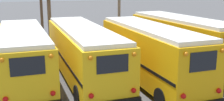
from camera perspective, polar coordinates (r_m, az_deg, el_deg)
ground_plane at (r=16.55m, az=0.46°, el=-5.78°), size 160.00×160.00×0.00m
school_bus_0 at (r=16.08m, az=-17.53°, el=-0.78°), size 2.75×9.45×3.05m
school_bus_1 at (r=16.43m, az=-6.02°, el=0.06°), size 2.87×10.91×3.04m
school_bus_2 at (r=15.74m, az=7.57°, el=-0.30°), size 2.58×9.55×3.22m
school_bus_3 at (r=18.87m, az=13.86°, el=1.92°), size 2.76×9.49×3.35m
utility_pole at (r=26.65m, az=1.46°, el=10.03°), size 1.80×0.27×7.43m
fence_line at (r=23.13m, az=-6.24°, el=2.20°), size 17.91×0.06×1.42m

